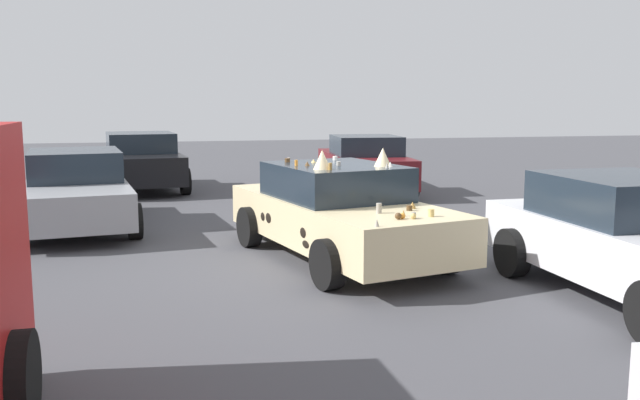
# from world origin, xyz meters

# --- Properties ---
(ground_plane) EXTENTS (60.00, 60.00, 0.00)m
(ground_plane) POSITION_xyz_m (0.00, 0.00, 0.00)
(ground_plane) COLOR #47474C
(art_car_decorated) EXTENTS (4.82, 2.78, 1.67)m
(art_car_decorated) POSITION_xyz_m (0.03, 0.01, 0.71)
(art_car_decorated) COLOR beige
(art_car_decorated) RESTS_ON ground
(parked_sedan_row_back_far) EXTENTS (4.37, 2.08, 1.45)m
(parked_sedan_row_back_far) POSITION_xyz_m (-2.76, -2.92, 0.72)
(parked_sedan_row_back_far) COLOR silver
(parked_sedan_row_back_far) RESTS_ON ground
(parked_sedan_row_back_center) EXTENTS (4.51, 2.25, 1.46)m
(parked_sedan_row_back_center) POSITION_xyz_m (6.99, -2.46, 0.73)
(parked_sedan_row_back_center) COLOR #5B1419
(parked_sedan_row_back_center) RESTS_ON ground
(parked_sedan_far_right) EXTENTS (4.26, 2.44, 1.50)m
(parked_sedan_far_right) POSITION_xyz_m (8.77, 3.11, 0.76)
(parked_sedan_far_right) COLOR black
(parked_sedan_far_right) RESTS_ON ground
(parked_sedan_near_left) EXTENTS (4.63, 2.45, 1.43)m
(parked_sedan_near_left) POSITION_xyz_m (3.50, 4.12, 0.71)
(parked_sedan_near_left) COLOR gray
(parked_sedan_near_left) RESTS_ON ground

